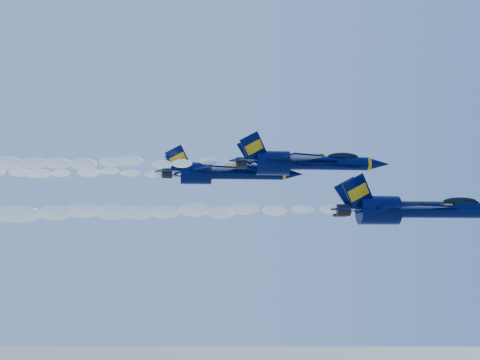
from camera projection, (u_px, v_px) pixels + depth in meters
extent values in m
cylinder|color=#000732|center=(443.00, 210.00, 67.41)|extent=(9.67, 1.61, 1.61)
ellipsoid|color=#000732|center=(378.00, 210.00, 66.68)|extent=(1.68, 2.90, 6.88)
ellipsoid|color=black|center=(460.00, 202.00, 67.69)|extent=(3.87, 1.26, 1.06)
cube|color=gold|center=(461.00, 206.00, 67.65)|extent=(4.51, 1.07, 0.19)
cube|color=#000732|center=(413.00, 207.00, 62.64)|extent=(5.76, 6.83, 0.19)
cube|color=#000732|center=(383.00, 212.00, 71.15)|extent=(5.76, 6.83, 0.19)
cube|color=gold|center=(428.00, 206.00, 62.81)|extent=(2.59, 5.38, 0.11)
cube|color=gold|center=(397.00, 211.00, 71.32)|extent=(2.59, 5.38, 0.11)
cube|color=#000732|center=(358.00, 192.00, 65.49)|extent=(3.50, 1.11, 3.77)
cube|color=#000732|center=(352.00, 194.00, 67.72)|extent=(3.50, 1.11, 3.77)
cylinder|color=black|center=(343.00, 210.00, 65.58)|extent=(1.29, 1.18, 1.18)
cylinder|color=black|center=(340.00, 211.00, 66.97)|extent=(1.29, 1.18, 1.18)
cube|color=gold|center=(412.00, 202.00, 67.15)|extent=(11.82, 0.38, 0.09)
ellipsoid|color=white|center=(61.00, 212.00, 63.34)|extent=(53.50, 2.40, 2.16)
cylinder|color=#000732|center=(328.00, 163.00, 76.58)|extent=(9.25, 1.54, 1.54)
ellipsoid|color=#000732|center=(272.00, 163.00, 75.88)|extent=(1.60, 2.77, 6.58)
cone|color=#000732|center=(378.00, 164.00, 77.21)|extent=(2.67, 1.54, 1.54)
cylinder|color=gold|center=(368.00, 164.00, 77.08)|extent=(0.36, 1.60, 1.60)
ellipsoid|color=black|center=(343.00, 157.00, 76.85)|extent=(3.70, 1.20, 1.02)
cube|color=gold|center=(343.00, 160.00, 76.81)|extent=(4.32, 1.03, 0.18)
cube|color=#000732|center=(295.00, 158.00, 72.02)|extent=(5.51, 6.53, 0.18)
cube|color=#000732|center=(282.00, 167.00, 80.15)|extent=(5.51, 6.53, 0.18)
cube|color=gold|center=(308.00, 157.00, 72.19)|extent=(2.48, 5.15, 0.10)
cube|color=gold|center=(294.00, 167.00, 80.32)|extent=(2.48, 5.15, 0.10)
cube|color=#000732|center=(254.00, 147.00, 74.74)|extent=(3.35, 1.06, 3.60)
cube|color=#000732|center=(251.00, 150.00, 76.88)|extent=(3.35, 1.06, 3.60)
cylinder|color=black|center=(242.00, 162.00, 74.84)|extent=(1.23, 1.13, 1.13)
cylinder|color=black|center=(240.00, 164.00, 76.16)|extent=(1.23, 1.13, 1.13)
cube|color=gold|center=(302.00, 156.00, 76.33)|extent=(11.30, 0.36, 0.08)
cylinder|color=#000732|center=(247.00, 174.00, 80.65)|extent=(8.81, 1.47, 1.47)
ellipsoid|color=#000732|center=(196.00, 173.00, 79.99)|extent=(1.53, 2.64, 6.27)
cone|color=#000732|center=(293.00, 174.00, 81.25)|extent=(2.55, 1.47, 1.47)
cylinder|color=gold|center=(284.00, 174.00, 81.13)|extent=(0.34, 1.53, 1.53)
ellipsoid|color=black|center=(261.00, 168.00, 80.90)|extent=(3.53, 1.15, 0.97)
cube|color=gold|center=(261.00, 170.00, 80.87)|extent=(4.11, 0.98, 0.18)
cube|color=#000732|center=(213.00, 169.00, 76.31)|extent=(5.25, 6.22, 0.18)
cube|color=#000732|center=(209.00, 177.00, 84.05)|extent=(5.25, 6.22, 0.18)
cube|color=gold|center=(225.00, 168.00, 76.46)|extent=(2.36, 4.90, 0.10)
cube|color=gold|center=(219.00, 176.00, 84.21)|extent=(2.36, 4.90, 0.10)
cube|color=#000732|center=(178.00, 159.00, 78.90)|extent=(3.19, 1.01, 3.43)
cube|color=#000732|center=(178.00, 162.00, 80.93)|extent=(3.19, 1.01, 3.43)
cylinder|color=black|center=(167.00, 173.00, 78.99)|extent=(1.18, 1.08, 1.08)
cylinder|color=black|center=(167.00, 174.00, 80.24)|extent=(1.18, 1.08, 1.08)
cube|color=gold|center=(223.00, 167.00, 80.41)|extent=(10.77, 0.34, 0.08)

